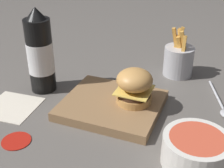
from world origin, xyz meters
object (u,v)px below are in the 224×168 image
at_px(serving_board, 112,105).
at_px(fries_basket, 179,60).
at_px(spoon, 221,105).
at_px(ketchup_bottle, 40,54).
at_px(side_bowl, 196,150).
at_px(burger, 134,86).

relative_size(serving_board, fries_basket, 1.59).
bearing_deg(serving_board, spoon, -156.54).
height_order(ketchup_bottle, side_bowl, ketchup_bottle).
distance_m(burger, side_bowl, 0.23).
height_order(burger, fries_basket, fries_basket).
xyz_separation_m(ketchup_bottle, side_bowl, (-0.45, 0.15, -0.07)).
distance_m(serving_board, ketchup_bottle, 0.24).
xyz_separation_m(fries_basket, spoon, (-0.15, 0.15, -0.04)).
bearing_deg(burger, spoon, -155.88).
distance_m(fries_basket, side_bowl, 0.40).
xyz_separation_m(ketchup_bottle, fries_basket, (-0.34, -0.23, -0.06)).
height_order(serving_board, spoon, serving_board).
height_order(burger, ketchup_bottle, ketchup_bottle).
bearing_deg(burger, ketchup_bottle, -1.20).
xyz_separation_m(fries_basket, side_bowl, (-0.11, 0.38, -0.02)).
distance_m(side_bowl, spoon, 0.24).
relative_size(fries_basket, side_bowl, 1.14).
relative_size(ketchup_bottle, side_bowl, 1.77).
xyz_separation_m(ketchup_bottle, spoon, (-0.48, -0.09, -0.10)).
bearing_deg(burger, serving_board, 20.69).
bearing_deg(side_bowl, spoon, -98.18).
bearing_deg(ketchup_bottle, side_bowl, 161.71).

